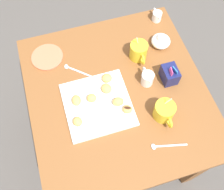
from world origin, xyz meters
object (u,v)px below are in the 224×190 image
object	(u,v)px
ice_cream_bowl	(161,41)
beignet_5	(92,98)
coffee_mug_yellow_left	(139,51)
beignet_4	(106,88)
beignet_3	(76,100)
pastry_plate_square	(98,105)
beignet_1	(107,78)
beignet_0	(118,102)
cream_pitcher_white	(147,78)
saucer_coral_left	(47,57)
beignet_2	(127,109)
dining_table	(117,104)
sugar_caddy	(170,75)
chocolate_sauce_pitcher	(157,16)
coffee_mug_yellow_right	(164,111)
beignet_6	(77,122)

from	to	relation	value
ice_cream_bowl	beignet_5	world-z (taller)	ice_cream_bowl
coffee_mug_yellow_left	ice_cream_bowl	distance (m)	0.15
ice_cream_bowl	beignet_4	size ratio (longest dim) A/B	1.87
beignet_3	pastry_plate_square	bearing A→B (deg)	67.32
pastry_plate_square	beignet_1	bearing A→B (deg)	145.41
coffee_mug_yellow_left	beignet_1	size ratio (longest dim) A/B	2.90
pastry_plate_square	beignet_0	world-z (taller)	beignet_0
beignet_0	ice_cream_bowl	bearing A→B (deg)	130.34
cream_pitcher_white	saucer_coral_left	xyz separation A→B (m)	(-0.29, -0.44, -0.03)
ice_cream_bowl	beignet_0	distance (m)	0.43
beignet_2	cream_pitcher_white	bearing A→B (deg)	131.20
coffee_mug_yellow_left	beignet_1	xyz separation A→B (m)	(0.10, -0.20, -0.02)
beignet_0	dining_table	bearing A→B (deg)	163.69
cream_pitcher_white	beignet_3	size ratio (longest dim) A/B	1.94
saucer_coral_left	beignet_1	distance (m)	0.34
ice_cream_bowl	saucer_coral_left	distance (m)	0.60
beignet_2	dining_table	bearing A→B (deg)	-173.97
beignet_2	beignet_4	size ratio (longest dim) A/B	0.83
sugar_caddy	chocolate_sauce_pitcher	world-z (taller)	sugar_caddy
ice_cream_bowl	beignet_0	bearing A→B (deg)	-49.66
beignet_3	beignet_4	world-z (taller)	beignet_3
coffee_mug_yellow_right	saucer_coral_left	distance (m)	0.66
beignet_2	beignet_5	bearing A→B (deg)	-125.31
saucer_coral_left	beignet_2	distance (m)	0.51
saucer_coral_left	beignet_0	bearing A→B (deg)	36.45
ice_cream_bowl	beignet_4	world-z (taller)	ice_cream_bowl
coffee_mug_yellow_right	sugar_caddy	world-z (taller)	coffee_mug_yellow_right
ice_cream_bowl	beignet_3	distance (m)	0.55
sugar_caddy	dining_table	bearing A→B (deg)	-90.43
chocolate_sauce_pitcher	beignet_6	world-z (taller)	chocolate_sauce_pitcher
coffee_mug_yellow_left	beignet_1	distance (m)	0.22
sugar_caddy	beignet_3	world-z (taller)	sugar_caddy
chocolate_sauce_pitcher	sugar_caddy	bearing A→B (deg)	-12.43
dining_table	beignet_0	distance (m)	0.18
pastry_plate_square	chocolate_sauce_pitcher	distance (m)	0.62
dining_table	beignet_5	world-z (taller)	beignet_5
ice_cream_bowl	chocolate_sauce_pitcher	xyz separation A→B (m)	(-0.17, 0.04, -0.00)
chocolate_sauce_pitcher	beignet_3	distance (m)	0.67
saucer_coral_left	beignet_3	xyz separation A→B (m)	(0.30, 0.09, 0.03)
coffee_mug_yellow_right	dining_table	bearing A→B (deg)	-136.70
beignet_0	beignet_6	size ratio (longest dim) A/B	1.15
saucer_coral_left	beignet_6	xyz separation A→B (m)	(0.41, 0.07, 0.03)
pastry_plate_square	coffee_mug_yellow_right	world-z (taller)	coffee_mug_yellow_right
cream_pitcher_white	coffee_mug_yellow_left	bearing A→B (deg)	176.02
pastry_plate_square	chocolate_sauce_pitcher	xyz separation A→B (m)	(-0.42, 0.46, 0.02)
beignet_3	dining_table	bearing A→B (deg)	90.15
beignet_0	beignet_2	distance (m)	0.06
beignet_5	beignet_0	bearing A→B (deg)	64.45
beignet_1	beignet_2	distance (m)	0.19
pastry_plate_square	sugar_caddy	distance (m)	0.38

